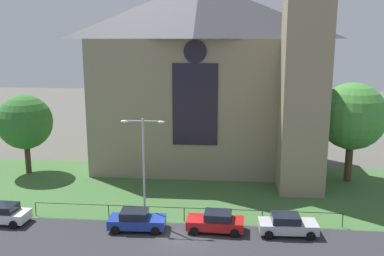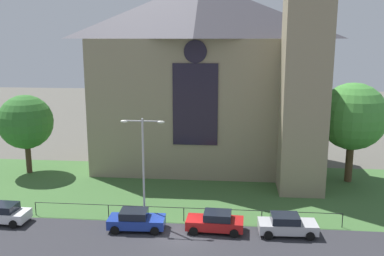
{
  "view_description": "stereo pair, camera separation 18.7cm",
  "coord_description": "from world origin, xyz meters",
  "px_view_note": "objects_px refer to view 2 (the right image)",
  "views": [
    {
      "loc": [
        3.31,
        -28.81,
        14.08
      ],
      "look_at": [
        -0.07,
        8.0,
        6.32
      ],
      "focal_mm": 40.28,
      "sensor_mm": 36.0,
      "label": 1
    },
    {
      "loc": [
        3.5,
        -28.79,
        14.08
      ],
      "look_at": [
        -0.07,
        8.0,
        6.32
      ],
      "focal_mm": 40.28,
      "sensor_mm": 36.0,
      "label": 2
    }
  ],
  "objects_px": {
    "parked_car_blue": "(136,220)",
    "church_building": "(207,74)",
    "tree_right_far": "(353,117)",
    "tree_left_far": "(26,122)",
    "parked_car_white": "(2,213)",
    "parked_car_red": "(215,222)",
    "streetlamp_near": "(143,156)",
    "parked_car_silver": "(287,225)"
  },
  "relations": [
    {
      "from": "parked_car_red",
      "to": "parked_car_silver",
      "type": "distance_m",
      "value": 5.2
    },
    {
      "from": "parked_car_white",
      "to": "parked_car_blue",
      "type": "bearing_deg",
      "value": -179.13
    },
    {
      "from": "streetlamp_near",
      "to": "parked_car_red",
      "type": "relative_size",
      "value": 1.91
    },
    {
      "from": "parked_car_red",
      "to": "parked_car_silver",
      "type": "height_order",
      "value": "same"
    },
    {
      "from": "parked_car_white",
      "to": "parked_car_blue",
      "type": "relative_size",
      "value": 1.0
    },
    {
      "from": "church_building",
      "to": "parked_car_red",
      "type": "bearing_deg",
      "value": -84.03
    },
    {
      "from": "parked_car_white",
      "to": "parked_car_red",
      "type": "distance_m",
      "value": 16.58
    },
    {
      "from": "tree_left_far",
      "to": "tree_right_far",
      "type": "bearing_deg",
      "value": 0.57
    },
    {
      "from": "church_building",
      "to": "streetlamp_near",
      "type": "distance_m",
      "value": 16.7
    },
    {
      "from": "streetlamp_near",
      "to": "parked_car_white",
      "type": "bearing_deg",
      "value": -172.27
    },
    {
      "from": "tree_left_far",
      "to": "streetlamp_near",
      "type": "bearing_deg",
      "value": -36.53
    },
    {
      "from": "parked_car_blue",
      "to": "parked_car_white",
      "type": "bearing_deg",
      "value": 176.2
    },
    {
      "from": "parked_car_white",
      "to": "tree_left_far",
      "type": "bearing_deg",
      "value": -70.82
    },
    {
      "from": "streetlamp_near",
      "to": "parked_car_white",
      "type": "height_order",
      "value": "streetlamp_near"
    },
    {
      "from": "church_building",
      "to": "parked_car_white",
      "type": "relative_size",
      "value": 6.1
    },
    {
      "from": "parked_car_silver",
      "to": "parked_car_white",
      "type": "bearing_deg",
      "value": 177.7
    },
    {
      "from": "church_building",
      "to": "tree_right_far",
      "type": "relative_size",
      "value": 2.63
    },
    {
      "from": "church_building",
      "to": "streetlamp_near",
      "type": "relative_size",
      "value": 3.19
    },
    {
      "from": "church_building",
      "to": "tree_right_far",
      "type": "height_order",
      "value": "church_building"
    },
    {
      "from": "tree_left_far",
      "to": "parked_car_silver",
      "type": "bearing_deg",
      "value": -25.85
    },
    {
      "from": "church_building",
      "to": "tree_right_far",
      "type": "bearing_deg",
      "value": -16.07
    },
    {
      "from": "parked_car_red",
      "to": "parked_car_silver",
      "type": "relative_size",
      "value": 1.0
    },
    {
      "from": "tree_right_far",
      "to": "tree_left_far",
      "type": "relative_size",
      "value": 1.19
    },
    {
      "from": "tree_right_far",
      "to": "parked_car_blue",
      "type": "height_order",
      "value": "tree_right_far"
    },
    {
      "from": "parked_car_blue",
      "to": "parked_car_red",
      "type": "height_order",
      "value": "same"
    },
    {
      "from": "tree_right_far",
      "to": "parked_car_white",
      "type": "relative_size",
      "value": 2.32
    },
    {
      "from": "church_building",
      "to": "parked_car_white",
      "type": "bearing_deg",
      "value": -131.2
    },
    {
      "from": "tree_left_far",
      "to": "parked_car_white",
      "type": "height_order",
      "value": "tree_left_far"
    },
    {
      "from": "tree_left_far",
      "to": "parked_car_red",
      "type": "xyz_separation_m",
      "value": [
        20.39,
        -12.37,
        -4.73
      ]
    },
    {
      "from": "church_building",
      "to": "parked_car_white",
      "type": "height_order",
      "value": "church_building"
    },
    {
      "from": "parked_car_white",
      "to": "parked_car_blue",
      "type": "distance_m",
      "value": 10.66
    },
    {
      "from": "parked_car_silver",
      "to": "parked_car_blue",
      "type": "bearing_deg",
      "value": 178.91
    },
    {
      "from": "tree_left_far",
      "to": "streetlamp_near",
      "type": "relative_size",
      "value": 1.02
    },
    {
      "from": "parked_car_blue",
      "to": "tree_right_far",
      "type": "bearing_deg",
      "value": 32.26
    },
    {
      "from": "parked_car_blue",
      "to": "parked_car_silver",
      "type": "height_order",
      "value": "same"
    },
    {
      "from": "tree_left_far",
      "to": "streetlamp_near",
      "type": "height_order",
      "value": "tree_left_far"
    },
    {
      "from": "parked_car_blue",
      "to": "streetlamp_near",
      "type": "bearing_deg",
      "value": 78.03
    },
    {
      "from": "streetlamp_near",
      "to": "parked_car_red",
      "type": "xyz_separation_m",
      "value": [
        5.64,
        -1.44,
        -4.45
      ]
    },
    {
      "from": "streetlamp_near",
      "to": "parked_car_silver",
      "type": "height_order",
      "value": "streetlamp_near"
    },
    {
      "from": "tree_right_far",
      "to": "streetlamp_near",
      "type": "xyz_separation_m",
      "value": [
        -18.36,
        -11.26,
        -1.38
      ]
    },
    {
      "from": "parked_car_blue",
      "to": "church_building",
      "type": "bearing_deg",
      "value": 73.81
    },
    {
      "from": "parked_car_white",
      "to": "parked_car_silver",
      "type": "bearing_deg",
      "value": -177.86
    }
  ]
}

